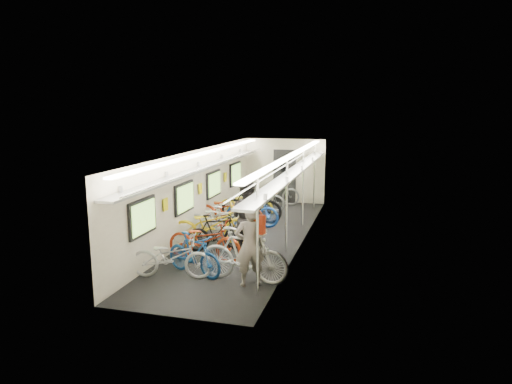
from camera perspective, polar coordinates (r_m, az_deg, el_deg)
The scene contains 18 objects.
train_car_shell at distance 13.13m, azimuth -1.60°, elevation 2.20°, with size 10.00×10.00×10.00m.
bicycle_0 at distance 9.88m, azimuth -10.53°, elevation -7.97°, with size 0.61×1.75×0.92m, color #B1B1B5.
bicycle_1 at distance 9.96m, azimuth -7.77°, elevation -7.72°, with size 0.44×1.54×0.93m, color navy.
bicycle_2 at distance 10.85m, azimuth -6.46°, elevation -6.01°, with size 0.65×1.86×0.98m, color maroon.
bicycle_3 at distance 11.52m, azimuth -4.95°, elevation -5.07°, with size 0.44×1.57×0.94m, color black.
bicycle_4 at distance 11.95m, azimuth -5.69°, elevation -4.11°, with size 0.73×2.10×1.10m, color gold.
bicycle_5 at distance 12.22m, azimuth -3.62°, elevation -4.03°, with size 0.46×1.64×0.98m, color silver.
bicycle_6 at distance 12.63m, azimuth -4.54°, elevation -3.44°, with size 0.69×1.97×1.03m, color silver.
bicycle_7 at distance 13.75m, azimuth -0.49°, elevation -2.31°, with size 0.47×1.67×1.00m, color #1C4CAC.
bicycle_8 at distance 13.48m, azimuth -3.45°, elevation -2.34°, with size 0.74×2.13×1.12m, color #9F2E11.
bicycle_9 at distance 14.18m, azimuth -0.62°, elevation -1.56°, with size 0.55×1.96×1.18m, color black.
bicycle_10 at distance 14.81m, azimuth -1.25°, elevation -1.47°, with size 0.63×1.81×0.95m, color yellow.
bicycle_11 at distance 9.46m, azimuth -1.53°, elevation -7.90°, with size 0.54×1.92×1.15m, color silver.
bicycle_12 at distance 16.02m, azimuth 0.84°, elevation -0.68°, with size 0.58×1.66×0.87m, color slate.
bicycle_14 at distance 16.72m, azimuth 2.21°, elevation 0.01°, with size 0.66×1.90×1.00m, color slate.
passenger_near at distance 9.19m, azimuth -0.77°, elevation -6.71°, with size 0.62×0.40×1.69m, color gray.
passenger_mid at distance 11.11m, azimuth -1.11°, elevation -3.27°, with size 0.89×0.69×1.82m, color black.
backpack at distance 9.09m, azimuth 0.29°, elevation -4.05°, with size 0.26×0.14×0.38m, color #AC2811.
Camera 1 is at (3.35, -11.74, 3.59)m, focal length 32.00 mm.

